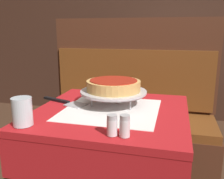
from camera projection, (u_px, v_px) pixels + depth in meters
dining_table_front at (111, 133)px, 1.23m from camera, size 0.72×0.72×0.77m
dining_table_rear at (167, 77)px, 2.67m from camera, size 0.85×0.85×0.77m
booth_bench at (128, 130)px, 2.00m from camera, size 1.33×0.50×1.23m
back_wall_panel at (155, 25)px, 3.16m from camera, size 6.00×0.04×2.40m
pizza_pan_stand at (113, 92)px, 1.25m from camera, size 0.33×0.33×0.07m
deep_dish_pizza at (113, 85)px, 1.25m from camera, size 0.27×0.27×0.05m
pizza_server at (65, 102)px, 1.31m from camera, size 0.28×0.14×0.01m
water_glass_near at (22, 111)px, 0.99m from camera, size 0.08×0.08×0.11m
salt_shaker at (112, 125)px, 0.90m from camera, size 0.04×0.04×0.08m
pepper_shaker at (125, 126)px, 0.88m from camera, size 0.04×0.04×0.08m
napkin_holder at (121, 86)px, 1.49m from camera, size 0.10×0.05×0.09m
condiment_caddy at (165, 60)px, 2.71m from camera, size 0.12×0.12×0.18m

